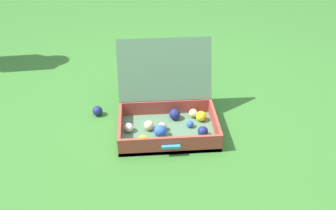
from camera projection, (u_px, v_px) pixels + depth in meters
ground_plane at (164, 129)px, 2.46m from camera, size 16.00×16.00×0.00m
open_suitcase at (167, 112)px, 2.42m from camera, size 0.61×0.59×0.51m
stray_ball_on_grass at (98, 111)px, 2.57m from camera, size 0.07×0.07×0.07m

